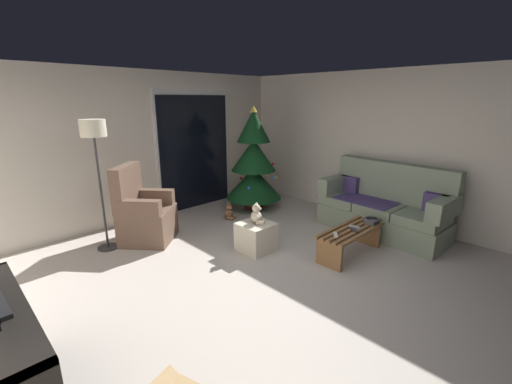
{
  "coord_description": "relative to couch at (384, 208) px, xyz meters",
  "views": [
    {
      "loc": [
        -2.55,
        -2.31,
        2.03
      ],
      "look_at": [
        0.4,
        0.7,
        0.85
      ],
      "focal_mm": 23.34,
      "sensor_mm": 36.0,
      "label": 1
    }
  ],
  "objects": [
    {
      "name": "book_stack",
      "position": [
        -0.7,
        -0.16,
        0.01
      ],
      "size": [
        0.22,
        0.2,
        0.07
      ],
      "color": "#4C4C51",
      "rests_on": "coffee_table"
    },
    {
      "name": "floor_lamp",
      "position": [
        -3.34,
        2.42,
        1.11
      ],
      "size": [
        0.32,
        0.32,
        1.78
      ],
      "color": "#2D2D30",
      "rests_on": "ground"
    },
    {
      "name": "cell_phone",
      "position": [
        -0.7,
        -0.16,
        0.05
      ],
      "size": [
        0.14,
        0.16,
        0.01
      ],
      "primitive_type": "cube",
      "rotation": [
        0.0,
        0.0,
        0.57
      ],
      "color": "black",
      "rests_on": "book_stack"
    },
    {
      "name": "ground_plane",
      "position": [
        -2.32,
        0.19,
        -0.4
      ],
      "size": [
        7.0,
        7.0,
        0.0
      ],
      "primitive_type": "plane",
      "color": "#BCB2A8"
    },
    {
      "name": "wall_back",
      "position": [
        -2.32,
        3.25,
        0.85
      ],
      "size": [
        5.72,
        0.12,
        2.5
      ],
      "primitive_type": "cube",
      "color": "beige",
      "rests_on": "ground"
    },
    {
      "name": "patio_door_glass",
      "position": [
        -1.3,
        3.16,
        0.65
      ],
      "size": [
        1.5,
        0.02,
        2.1
      ],
      "primitive_type": "cube",
      "color": "black",
      "rests_on": "ground"
    },
    {
      "name": "remote_graphite",
      "position": [
        -1.14,
        -0.14,
        -0.01
      ],
      "size": [
        0.11,
        0.16,
        0.02
      ],
      "primitive_type": "cube",
      "rotation": [
        0.0,
        0.0,
        5.78
      ],
      "color": "#333338",
      "rests_on": "coffee_table"
    },
    {
      "name": "couch",
      "position": [
        0.0,
        0.0,
        0.0
      ],
      "size": [
        0.88,
        1.98,
        1.08
      ],
      "color": "gray",
      "rests_on": "ground"
    },
    {
      "name": "patio_door_frame",
      "position": [
        -1.3,
        3.18,
        0.7
      ],
      "size": [
        1.6,
        0.02,
        2.2
      ],
      "primitive_type": "cube",
      "color": "silver",
      "rests_on": "ground"
    },
    {
      "name": "armchair",
      "position": [
        -2.83,
        2.31,
        0.0
      ],
      "size": [
        0.97,
        0.97,
        1.13
      ],
      "color": "brown",
      "rests_on": "ground"
    },
    {
      "name": "remote_silver",
      "position": [
        -1.03,
        -0.08,
        -0.01
      ],
      "size": [
        0.05,
        0.16,
        0.02
      ],
      "primitive_type": "cube",
      "rotation": [
        0.0,
        0.0,
        3.19
      ],
      "color": "#ADADB2",
      "rests_on": "coffee_table"
    },
    {
      "name": "coffee_table",
      "position": [
        -1.1,
        -0.07,
        -0.15
      ],
      "size": [
        1.1,
        0.4,
        0.38
      ],
      "color": "olive",
      "rests_on": "ground"
    },
    {
      "name": "wall_right",
      "position": [
        0.54,
        0.19,
        0.85
      ],
      "size": [
        0.12,
        6.0,
        2.5
      ],
      "primitive_type": "cube",
      "color": "beige",
      "rests_on": "ground"
    },
    {
      "name": "remote_white",
      "position": [
        -1.44,
        -0.05,
        -0.01
      ],
      "size": [
        0.15,
        0.13,
        0.02
      ],
      "primitive_type": "cube",
      "rotation": [
        0.0,
        0.0,
        2.22
      ],
      "color": "silver",
      "rests_on": "coffee_table"
    },
    {
      "name": "teddy_bear_chestnut_by_tree",
      "position": [
        -1.36,
        2.14,
        -0.28
      ],
      "size": [
        0.2,
        0.21,
        0.29
      ],
      "color": "brown",
      "rests_on": "ground"
    },
    {
      "name": "ottoman",
      "position": [
        -1.9,
        0.91,
        -0.2
      ],
      "size": [
        0.44,
        0.44,
        0.4
      ],
      "primitive_type": "cube",
      "color": "beige",
      "rests_on": "ground"
    },
    {
      "name": "christmas_tree",
      "position": [
        -0.64,
        2.26,
        0.46
      ],
      "size": [
        1.04,
        1.04,
        1.92
      ],
      "color": "#4C1E19",
      "rests_on": "ground"
    },
    {
      "name": "teddy_bear_cream",
      "position": [
        -1.89,
        0.9,
        0.12
      ],
      "size": [
        0.21,
        0.22,
        0.29
      ],
      "color": "beige",
      "rests_on": "ottoman"
    }
  ]
}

